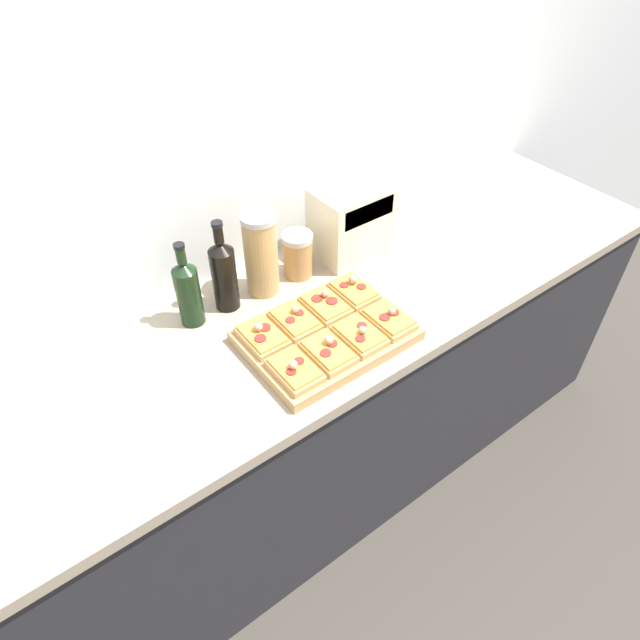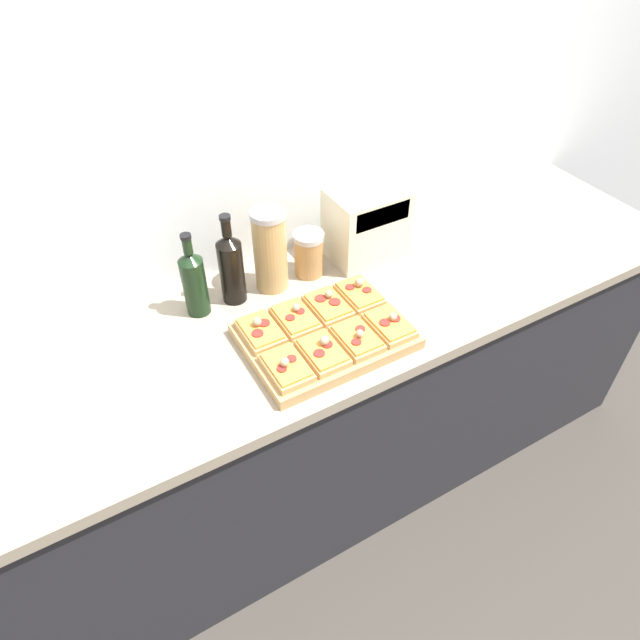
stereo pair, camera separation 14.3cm
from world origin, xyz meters
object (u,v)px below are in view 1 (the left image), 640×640
Objects in this scene: grain_jar_short at (298,255)px; toaster_oven at (351,221)px; olive_oil_bottle at (188,291)px; grain_jar_tall at (261,254)px; wine_bottle at (224,273)px; cutting_board at (326,336)px.

toaster_oven is (0.21, -0.00, 0.04)m from grain_jar_short.
grain_jar_short is 0.56× the size of toaster_oven.
grain_jar_tall is at bearing 0.00° from olive_oil_bottle.
olive_oil_bottle is 0.12m from wine_bottle.
cutting_board is at bearing -48.66° from olive_oil_bottle.
grain_jar_tall is 0.14m from grain_jar_short.
wine_bottle reaches higher than cutting_board.
wine_bottle is 0.47m from toaster_oven.
wine_bottle is at bearing 180.00° from grain_jar_tall.
toaster_oven is at bearing -0.23° from grain_jar_short.
grain_jar_short is (0.13, 0.00, -0.06)m from grain_jar_tall.
wine_bottle is 0.26m from grain_jar_short.
wine_bottle is (0.12, 0.00, 0.01)m from olive_oil_bottle.
grain_jar_tall is 1.80× the size of grain_jar_short.
grain_jar_short is at bearing 0.00° from grain_jar_tall.
toaster_oven is at bearing -0.08° from olive_oil_bottle.
wine_bottle is at bearing 0.00° from olive_oil_bottle.
cutting_board is 0.41m from olive_oil_bottle.
wine_bottle is 0.13m from grain_jar_tall.
olive_oil_bottle is 1.01× the size of toaster_oven.
grain_jar_tall is at bearing 179.86° from toaster_oven.
toaster_oven reaches higher than cutting_board.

